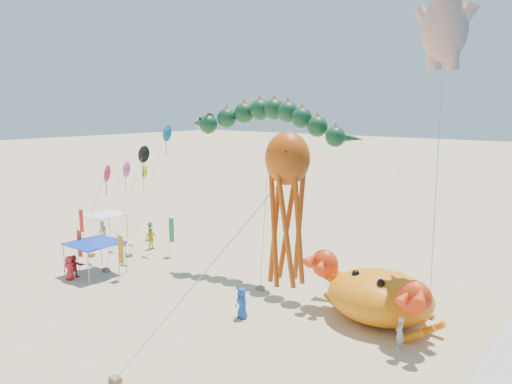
{
  "coord_description": "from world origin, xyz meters",
  "views": [
    {
      "loc": [
        16.4,
        -20.89,
        11.56
      ],
      "look_at": [
        -2.0,
        2.0,
        6.5
      ],
      "focal_mm": 35.0,
      "sensor_mm": 36.0,
      "label": 1
    }
  ],
  "objects_px": {
    "octopus_kite": "(286,198)",
    "canopy_white": "(105,212)",
    "crab_inflatable": "(379,295)",
    "cherub_kite": "(445,15)",
    "dragon_kite": "(267,126)",
    "canopy_blue": "(94,240)"
  },
  "relations": [
    {
      "from": "dragon_kite",
      "to": "canopy_white",
      "type": "height_order",
      "value": "dragon_kite"
    },
    {
      "from": "crab_inflatable",
      "to": "cherub_kite",
      "type": "bearing_deg",
      "value": 63.47
    },
    {
      "from": "crab_inflatable",
      "to": "cherub_kite",
      "type": "xyz_separation_m",
      "value": [
        1.57,
        3.15,
        14.68
      ]
    },
    {
      "from": "crab_inflatable",
      "to": "octopus_kite",
      "type": "relative_size",
      "value": 0.74
    },
    {
      "from": "dragon_kite",
      "to": "octopus_kite",
      "type": "xyz_separation_m",
      "value": [
        9.79,
        -11.62,
        -2.04
      ]
    },
    {
      "from": "crab_inflatable",
      "to": "dragon_kite",
      "type": "bearing_deg",
      "value": 166.48
    },
    {
      "from": "crab_inflatable",
      "to": "dragon_kite",
      "type": "distance_m",
      "value": 13.0
    },
    {
      "from": "dragon_kite",
      "to": "cherub_kite",
      "type": "height_order",
      "value": "cherub_kite"
    },
    {
      "from": "cherub_kite",
      "to": "dragon_kite",
      "type": "bearing_deg",
      "value": -175.25
    },
    {
      "from": "cherub_kite",
      "to": "canopy_white",
      "type": "xyz_separation_m",
      "value": [
        -27.63,
        -2.37,
        -13.77
      ]
    },
    {
      "from": "cherub_kite",
      "to": "canopy_white",
      "type": "distance_m",
      "value": 30.96
    },
    {
      "from": "crab_inflatable",
      "to": "dragon_kite",
      "type": "relative_size",
      "value": 0.65
    },
    {
      "from": "cherub_kite",
      "to": "crab_inflatable",
      "type": "bearing_deg",
      "value": -116.53
    },
    {
      "from": "canopy_blue",
      "to": "cherub_kite",
      "type": "bearing_deg",
      "value": 22.02
    },
    {
      "from": "dragon_kite",
      "to": "canopy_white",
      "type": "distance_m",
      "value": 18.54
    },
    {
      "from": "cherub_kite",
      "to": "canopy_white",
      "type": "bearing_deg",
      "value": -175.11
    },
    {
      "from": "cherub_kite",
      "to": "canopy_blue",
      "type": "relative_size",
      "value": 5.32
    },
    {
      "from": "octopus_kite",
      "to": "canopy_white",
      "type": "bearing_deg",
      "value": 159.04
    },
    {
      "from": "dragon_kite",
      "to": "cherub_kite",
      "type": "bearing_deg",
      "value": 4.75
    },
    {
      "from": "dragon_kite",
      "to": "octopus_kite",
      "type": "relative_size",
      "value": 1.14
    },
    {
      "from": "octopus_kite",
      "to": "cherub_kite",
      "type": "bearing_deg",
      "value": 84.93
    },
    {
      "from": "dragon_kite",
      "to": "octopus_kite",
      "type": "height_order",
      "value": "dragon_kite"
    }
  ]
}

